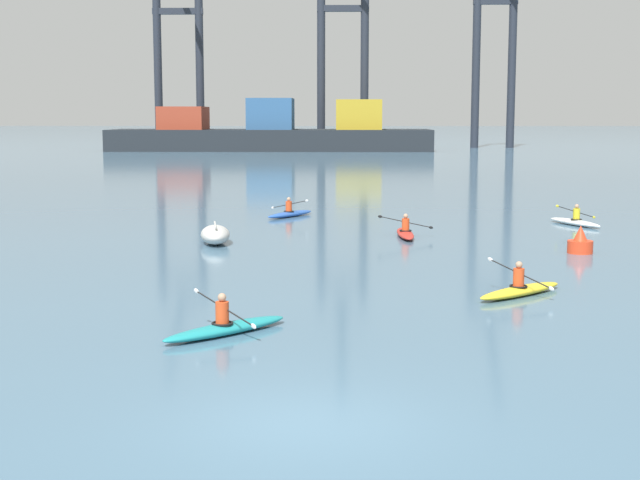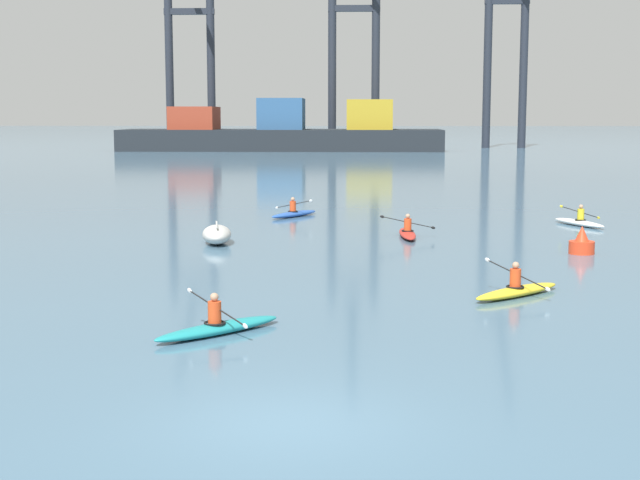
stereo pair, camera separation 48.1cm
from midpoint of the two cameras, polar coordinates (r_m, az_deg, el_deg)
The scene contains 12 objects.
ground_plane at distance 14.99m, azimuth -1.00°, elevation -11.26°, with size 800.00×800.00×0.00m, color #476B84.
container_barge at distance 128.24m, azimuth -2.16°, elevation 6.63°, with size 44.02×11.18×7.14m.
gantry_crane_west at distance 140.58m, azimuth -8.02°, elevation 12.38°, with size 7.46×19.32×32.61m.
gantry_crane_west_mid at distance 137.63m, azimuth 2.22°, elevation 12.68°, with size 7.59×16.36×35.99m.
gantry_crane_east_mid at distance 140.84m, azimuth 11.60°, elevation 12.68°, with size 6.50×17.31×36.67m.
capsized_dinghy at distance 35.36m, azimuth -6.02°, elevation 0.35°, with size 1.49×2.74×0.76m.
channel_buoy at distance 33.92m, azimuth 16.29°, elevation -0.22°, with size 0.90×0.90×1.00m.
kayak_white at distance 42.51m, azimuth 16.06°, elevation 1.09°, with size 2.05×3.35×0.98m.
kayak_yellow at distance 25.62m, azimuth 12.63°, elevation -3.03°, with size 2.90×2.75×0.96m.
kayak_blue at distance 44.48m, azimuth -1.31°, elevation 1.67°, with size 2.38×3.16×0.95m.
kayak_teal at distance 20.83m, azimuth -5.67°, elevation -5.35°, with size 2.82×2.84×0.95m.
kayak_red at distance 37.23m, azimuth 5.80°, elevation 0.44°, with size 2.25×3.42×0.95m.
Camera 2 is at (1.03, -14.14, 4.88)m, focal length 51.70 mm.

